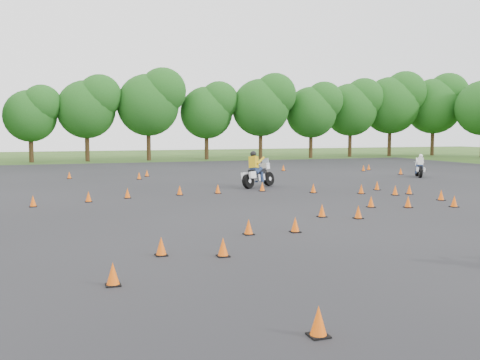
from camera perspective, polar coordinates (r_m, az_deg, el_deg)
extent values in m
plane|color=#2D5119|center=(17.31, 4.43, -5.11)|extent=(140.00, 140.00, 0.00)
plane|color=black|center=(22.86, -1.67, -2.55)|extent=(62.00, 62.00, 0.00)
cone|color=#F55A0A|center=(42.26, 13.04, 1.23)|extent=(0.26, 0.26, 0.45)
cone|color=#F55A0A|center=(8.46, 8.37, -14.76)|extent=(0.26, 0.26, 0.45)
cone|color=#F55A0A|center=(16.10, 0.93, -5.06)|extent=(0.26, 0.26, 0.45)
cone|color=#F55A0A|center=(28.98, 14.41, -0.60)|extent=(0.26, 0.26, 0.45)
cone|color=#F55A0A|center=(22.41, 13.80, -2.28)|extent=(0.26, 0.26, 0.45)
cone|color=#F55A0A|center=(27.11, 12.82, -0.96)|extent=(0.26, 0.26, 0.45)
cone|color=#F55A0A|center=(27.50, 17.62, -0.99)|extent=(0.26, 0.26, 0.45)
cone|color=#F55A0A|center=(27.54, 2.39, -0.74)|extent=(0.26, 0.26, 0.45)
cone|color=#F55A0A|center=(13.36, -1.82, -7.22)|extent=(0.26, 0.26, 0.45)
cone|color=#F55A0A|center=(43.53, 13.57, 1.34)|extent=(0.26, 0.26, 0.45)
cone|color=#F55A0A|center=(39.70, 16.77, 0.89)|extent=(0.26, 0.26, 0.45)
cone|color=#F55A0A|center=(19.45, 12.50, -3.39)|extent=(0.26, 0.26, 0.45)
cone|color=#F55A0A|center=(23.52, 21.88, -2.15)|extent=(0.26, 0.26, 0.45)
cone|color=#F55A0A|center=(19.56, 8.74, -3.27)|extent=(0.26, 0.26, 0.45)
cone|color=#F55A0A|center=(13.59, -8.41, -7.06)|extent=(0.26, 0.26, 0.45)
cone|color=#F55A0A|center=(27.05, 7.83, -0.89)|extent=(0.26, 0.26, 0.45)
cone|color=#F55A0A|center=(22.75, 17.49, -2.26)|extent=(0.26, 0.26, 0.45)
cone|color=#F55A0A|center=(26.55, -2.38, -0.96)|extent=(0.26, 0.26, 0.45)
cone|color=#F55A0A|center=(36.90, -9.90, 0.72)|extent=(0.26, 0.26, 0.45)
cone|color=#F55A0A|center=(41.65, 4.65, 1.30)|extent=(0.26, 0.26, 0.45)
cone|color=#F55A0A|center=(25.57, 20.66, -1.54)|extent=(0.26, 0.26, 0.45)
cone|color=#F55A0A|center=(16.55, 5.91, -4.80)|extent=(0.26, 0.26, 0.45)
cone|color=#F55A0A|center=(25.22, -11.92, -1.41)|extent=(0.26, 0.26, 0.45)
cone|color=#F55A0A|center=(26.90, 16.23, -1.09)|extent=(0.26, 0.26, 0.45)
cone|color=#F55A0A|center=(11.22, -13.40, -9.79)|extent=(0.26, 0.26, 0.45)
cone|color=#F55A0A|center=(36.48, -17.75, 0.49)|extent=(0.26, 0.26, 0.45)
cone|color=#F55A0A|center=(26.04, -6.45, -1.12)|extent=(0.26, 0.26, 0.45)
cone|color=#F55A0A|center=(23.49, -21.21, -2.14)|extent=(0.26, 0.26, 0.45)
cone|color=#F55A0A|center=(24.29, -15.86, -1.75)|extent=(0.26, 0.26, 0.45)
cone|color=#F55A0A|center=(34.84, -10.71, 0.44)|extent=(0.26, 0.26, 0.45)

